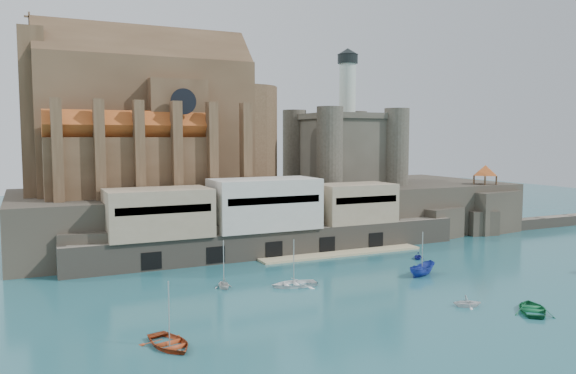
{
  "coord_description": "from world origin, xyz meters",
  "views": [
    {
      "loc": [
        -46.65,
        -63.73,
        20.02
      ],
      "look_at": [
        -1.57,
        32.0,
        10.59
      ],
      "focal_mm": 35.0,
      "sensor_mm": 36.0,
      "label": 1
    }
  ],
  "objects_px": {
    "church": "(156,126)",
    "boat_2": "(422,275)",
    "pavilion": "(485,172)",
    "boat_0": "(170,347)",
    "boat_1": "(467,307)",
    "castle_keep": "(344,145)"
  },
  "relations": [
    {
      "from": "boat_0",
      "to": "church",
      "type": "bearing_deg",
      "value": 65.81
    },
    {
      "from": "church",
      "to": "pavilion",
      "type": "xyz_separation_m",
      "value": [
        66.13,
        -15.85,
        -9.4
      ]
    },
    {
      "from": "boat_1",
      "to": "boat_2",
      "type": "height_order",
      "value": "boat_2"
    },
    {
      "from": "pavilion",
      "to": "boat_2",
      "type": "xyz_separation_m",
      "value": [
        -36.99,
        -25.7,
        -12.73
      ]
    },
    {
      "from": "boat_1",
      "to": "church",
      "type": "bearing_deg",
      "value": 46.75
    },
    {
      "from": "church",
      "to": "boat_0",
      "type": "height_order",
      "value": "church"
    },
    {
      "from": "boat_0",
      "to": "castle_keep",
      "type": "bearing_deg",
      "value": 33.09
    },
    {
      "from": "pavilion",
      "to": "boat_1",
      "type": "xyz_separation_m",
      "value": [
        -41.81,
        -40.09,
        -12.73
      ]
    },
    {
      "from": "castle_keep",
      "to": "boat_0",
      "type": "xyz_separation_m",
      "value": [
        -50.78,
        -52.79,
        -18.31
      ]
    },
    {
      "from": "boat_1",
      "to": "boat_2",
      "type": "xyz_separation_m",
      "value": [
        4.83,
        14.38,
        0.0
      ]
    },
    {
      "from": "church",
      "to": "pavilion",
      "type": "bearing_deg",
      "value": -13.48
    },
    {
      "from": "boat_1",
      "to": "boat_0",
      "type": "bearing_deg",
      "value": 109.37
    },
    {
      "from": "boat_0",
      "to": "boat_2",
      "type": "bearing_deg",
      "value": 3.81
    },
    {
      "from": "boat_0",
      "to": "boat_1",
      "type": "height_order",
      "value": "boat_0"
    },
    {
      "from": "church",
      "to": "boat_0",
      "type": "distance_m",
      "value": 58.92
    },
    {
      "from": "boat_0",
      "to": "boat_1",
      "type": "distance_m",
      "value": 34.98
    },
    {
      "from": "boat_0",
      "to": "boat_1",
      "type": "xyz_separation_m",
      "value": [
        34.89,
        -2.37,
        0.0
      ]
    },
    {
      "from": "church",
      "to": "castle_keep",
      "type": "distance_m",
      "value": 40.39
    },
    {
      "from": "church",
      "to": "boat_2",
      "type": "height_order",
      "value": "church"
    },
    {
      "from": "pavilion",
      "to": "boat_1",
      "type": "height_order",
      "value": "pavilion"
    },
    {
      "from": "church",
      "to": "boat_2",
      "type": "bearing_deg",
      "value": -54.96
    },
    {
      "from": "castle_keep",
      "to": "boat_0",
      "type": "height_order",
      "value": "castle_keep"
    }
  ]
}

